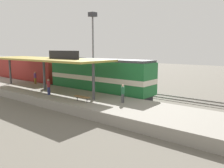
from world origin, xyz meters
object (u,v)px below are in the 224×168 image
Objects in this scene: light_mast at (93,33)px; person_walking at (49,86)px; passenger_carriage_front at (20,69)px; person_waiting at (123,93)px; locomotive at (99,77)px; platform_bench at (82,97)px; person_boarding at (35,77)px.

person_walking is (-13.78, -6.46, -6.54)m from light_mast.
person_waiting is at bearing -99.25° from passenger_carriage_front.
locomotive is at bearing -16.89° from person_walking.
passenger_carriage_front is 17.26m from person_walking.
platform_bench is 5.14m from person_walking.
light_mast reaches higher than person_walking.
person_boarding is (1.53, 16.34, 0.00)m from person_waiting.
person_walking is (0.02, 5.12, 0.51)m from platform_bench.
locomotive is 18.00m from passenger_carriage_front.
locomotive is 1.23× the size of light_mast.
light_mast reaches higher than person_waiting.
passenger_carriage_front is at bearing 128.73° from light_mast.
platform_bench is 0.12× the size of locomotive.
person_boarding is (-2.48, 9.77, -0.56)m from locomotive.
light_mast is (7.80, -9.73, 6.08)m from passenger_carriage_front.
light_mast is at bearing -51.27° from passenger_carriage_front.
passenger_carriage_front reaches higher than person_waiting.
locomotive is 8.44× the size of person_waiting.
person_waiting is at bearing -121.37° from locomotive.
light_mast is 6.84× the size of person_walking.
passenger_carriage_front is 1.71× the size of light_mast.
platform_bench is at bearing -90.26° from person_walking.
locomotive is at bearing 28.82° from platform_bench.
person_waiting is (-4.00, -6.56, -0.56)m from locomotive.
locomotive reaches higher than platform_bench.
platform_bench is 6.93m from locomotive.
passenger_carriage_front is 8.60m from person_boarding.
locomotive is at bearing -133.31° from light_mast.
passenger_carriage_front is at bearing 73.25° from person_boarding.
person_waiting is at bearing -128.50° from light_mast.
person_waiting is (-4.00, -24.56, -0.46)m from passenger_carriage_front.
locomotive is 12.85m from light_mast.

